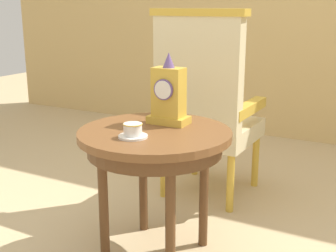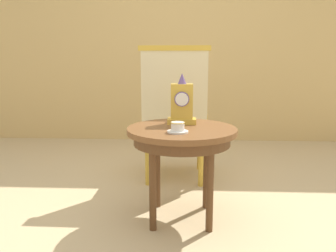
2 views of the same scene
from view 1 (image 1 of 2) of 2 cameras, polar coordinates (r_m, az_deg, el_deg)
ground_plane at (r=2.32m, az=-2.79°, el=-14.75°), size 10.00×10.00×0.00m
side_table at (r=2.04m, az=-1.68°, el=-2.57°), size 0.70×0.70×0.61m
teacup_left at (r=1.90m, az=-4.49°, el=-0.65°), size 0.13×0.13×0.06m
mantel_clock at (r=2.10m, az=0.07°, el=3.89°), size 0.19×0.11×0.34m
armchair at (r=2.67m, az=4.77°, el=2.83°), size 0.56×0.54×1.14m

